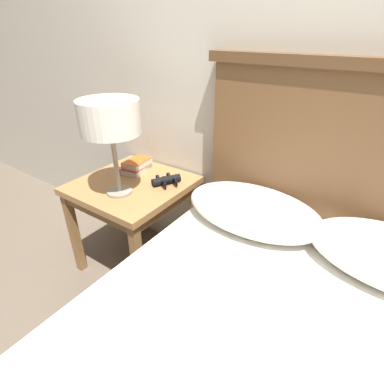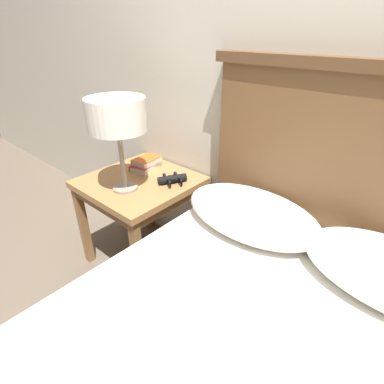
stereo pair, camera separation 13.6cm
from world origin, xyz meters
name	(u,v)px [view 1 (the left image)]	position (x,y,z in m)	size (l,w,h in m)	color
wall_back	(298,35)	(0.00, 1.07, 1.30)	(8.00, 0.06, 2.60)	beige
nightstand	(133,194)	(-0.70, 0.74, 0.49)	(0.58, 0.58, 0.57)	#AD7A47
table_lamp	(110,119)	(-0.66, 0.62, 0.96)	(0.28, 0.28, 0.48)	gray
book_on_nightstand	(136,168)	(-0.78, 0.87, 0.59)	(0.16, 0.21, 0.04)	silver
book_stacked_on_top	(137,163)	(-0.78, 0.87, 0.62)	(0.13, 0.17, 0.03)	silver
binoculars_pair	(166,180)	(-0.52, 0.84, 0.59)	(0.16, 0.16, 0.05)	black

